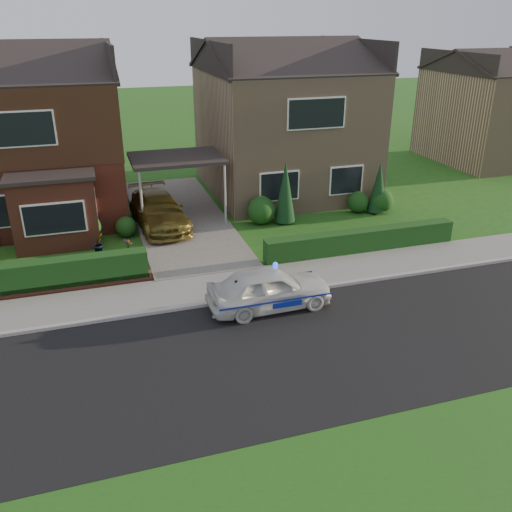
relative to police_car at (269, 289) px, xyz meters
name	(u,v)px	position (x,y,z in m)	size (l,w,h in m)	color
ground	(255,358)	(-1.20, -2.40, -0.64)	(120.00, 120.00, 0.00)	#1F5015
road	(255,358)	(-1.20, -2.40, -0.64)	(60.00, 6.00, 0.02)	black
kerb	(225,302)	(-1.20, 0.65, -0.58)	(60.00, 0.16, 0.12)	#9E9993
sidewalk	(217,287)	(-1.20, 1.70, -0.59)	(60.00, 2.00, 0.10)	slate
grass_verge	(338,512)	(-1.20, -7.40, -0.64)	(60.00, 4.00, 0.01)	#1F5015
driveway	(180,218)	(-1.20, 8.60, -0.58)	(3.80, 12.00, 0.12)	#666059
house_left	(28,126)	(-6.98, 11.50, 3.17)	(7.50, 9.53, 7.25)	brown
house_right	(283,116)	(4.60, 11.59, 3.02)	(7.50, 8.06, 7.25)	#9E8061
carport_link	(177,159)	(-1.20, 8.55, 2.02)	(3.80, 3.00, 2.77)	black
dwarf_wall	(29,292)	(-7.00, 2.90, -0.46)	(7.70, 0.25, 0.36)	brown
hedge_left	(30,295)	(-7.00, 3.05, -0.64)	(7.50, 0.55, 0.90)	#103412
hedge_right	(360,252)	(4.60, 2.95, -0.64)	(7.50, 0.55, 0.80)	#103412
shrub_left_mid	(84,228)	(-5.20, 6.90, 0.02)	(1.32, 1.32, 1.32)	#103412
shrub_left_near	(126,227)	(-3.60, 7.20, -0.22)	(0.84, 0.84, 0.84)	#103412
shrub_right_near	(261,210)	(2.00, 7.00, -0.04)	(1.20, 1.20, 1.20)	#103412
shrub_right_mid	(358,202)	(6.60, 7.10, -0.16)	(0.96, 0.96, 0.96)	#103412
shrub_right_far	(381,201)	(7.60, 6.80, -0.10)	(1.08, 1.08, 1.08)	#103412
conifer_a	(285,194)	(3.00, 6.80, 0.66)	(0.90, 0.90, 2.60)	black
conifer_b	(378,189)	(7.40, 6.80, 0.46)	(0.90, 0.90, 2.20)	black
neighbour_right	(494,117)	(18.80, 13.60, 1.96)	(6.50, 7.00, 5.20)	#9E8061
police_car	(269,289)	(0.00, 0.00, 0.00)	(3.44, 3.78, 1.44)	silver
driveway_car	(159,211)	(-2.20, 7.71, 0.14)	(1.85, 4.56, 1.32)	brown
potted_plant_b	(99,244)	(-4.72, 5.74, -0.24)	(0.35, 0.43, 0.79)	gray
potted_plant_c	(129,249)	(-3.70, 5.04, -0.27)	(0.41, 0.41, 0.73)	gray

